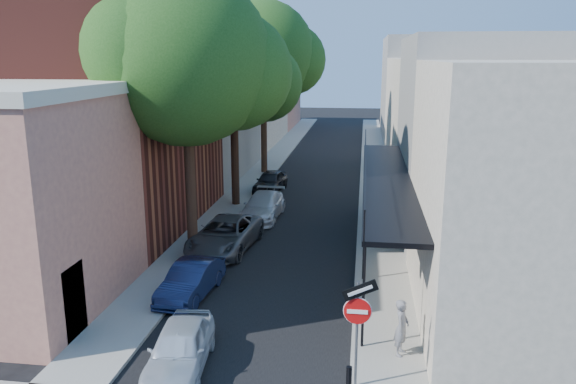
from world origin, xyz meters
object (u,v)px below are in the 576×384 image
(parked_car_c, at_px, (225,235))
(pedestrian, at_px, (402,327))
(parked_car_a, at_px, (180,348))
(parked_car_d, at_px, (263,206))
(sign_post, at_px, (358,315))
(bollard, at_px, (349,382))
(oak_mid, at_px, (241,77))
(parked_car_b, at_px, (191,280))
(oak_far, at_px, (270,54))
(parked_car_e, at_px, (270,181))
(oak_near, at_px, (198,63))

(parked_car_c, xyz_separation_m, pedestrian, (6.96, -8.05, 0.23))
(parked_car_a, relative_size, parked_car_d, 0.83)
(sign_post, xyz_separation_m, parked_car_d, (-5.01, 14.76, -1.40))
(bollard, height_order, parked_car_a, parked_car_a)
(oak_mid, bearing_deg, parked_car_b, -86.21)
(oak_mid, xyz_separation_m, pedestrian, (7.78, -15.52, -6.14))
(parked_car_b, xyz_separation_m, parked_car_c, (0.00, 4.87, 0.09))
(oak_far, bearing_deg, pedestrian, -72.56)
(oak_mid, xyz_separation_m, parked_car_e, (0.96, 3.44, -6.42))
(sign_post, height_order, parked_car_b, sign_post)
(bollard, distance_m, oak_near, 13.78)
(bollard, relative_size, oak_far, 0.07)
(parked_car_a, distance_m, parked_car_e, 20.37)
(oak_mid, distance_m, parked_car_e, 7.34)
(parked_car_b, bearing_deg, bollard, -38.14)
(oak_near, bearing_deg, parked_car_c, 32.67)
(oak_near, relative_size, parked_car_d, 2.59)
(parked_car_a, xyz_separation_m, parked_car_e, (-0.98, 20.35, 0.01))
(sign_post, bearing_deg, bollard, -108.56)
(parked_car_d, distance_m, parked_car_e, 5.97)
(sign_post, distance_m, bollard, 1.60)
(sign_post, bearing_deg, oak_mid, 110.86)
(parked_car_a, xyz_separation_m, pedestrian, (5.84, 1.39, 0.30))
(oak_far, height_order, parked_car_e, oak_far)
(bollard, height_order, parked_car_d, parked_car_d)
(parked_car_c, bearing_deg, parked_car_b, -84.48)
(oak_far, bearing_deg, bollard, -76.65)
(oak_near, xyz_separation_m, parked_car_c, (0.77, 0.49, -7.19))
(bollard, distance_m, parked_car_b, 7.77)
(bollard, xyz_separation_m, parked_car_d, (-4.86, 15.23, 0.12))
(oak_far, distance_m, parked_car_d, 13.91)
(parked_car_d, xyz_separation_m, parked_car_e, (-0.60, 5.94, -0.00))
(pedestrian, bearing_deg, sign_post, 161.51)
(parked_car_a, bearing_deg, parked_car_c, 91.11)
(parked_car_a, relative_size, pedestrian, 2.29)
(oak_near, bearing_deg, parked_car_e, 85.44)
(oak_near, distance_m, parked_car_d, 9.20)
(sign_post, distance_m, oak_far, 27.80)
(parked_car_c, relative_size, pedestrian, 3.09)
(parked_car_d, relative_size, parked_car_e, 1.18)
(oak_mid, xyz_separation_m, oak_far, (0.06, 9.04, 1.20))
(bollard, xyz_separation_m, parked_car_c, (-5.60, 10.25, 0.17))
(oak_far, height_order, parked_car_c, oak_far)
(parked_car_e, bearing_deg, parked_car_b, -84.24)
(bollard, xyz_separation_m, oak_near, (-6.37, 9.76, 7.36))
(bollard, xyz_separation_m, parked_car_a, (-4.48, 0.82, 0.10))
(parked_car_a, distance_m, parked_car_d, 14.42)
(bollard, bearing_deg, parked_car_d, 107.68)
(parked_car_c, bearing_deg, parked_car_a, -77.70)
(oak_mid, bearing_deg, oak_far, 89.59)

